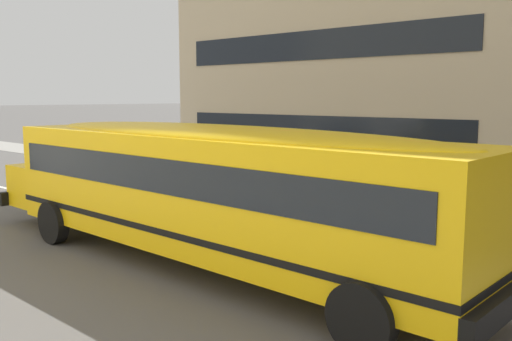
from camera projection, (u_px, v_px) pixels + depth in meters
name	position (u px, v px, depth m)	size (l,w,h in m)	color
ground_plane	(377.00, 279.00, 9.75)	(400.00, 400.00, 0.00)	#54514F
lane_centreline	(377.00, 279.00, 9.74)	(110.00, 0.16, 0.01)	silver
school_bus	(205.00, 183.00, 10.33)	(12.02, 2.92, 2.68)	yellow
parked_car_dark_blue_by_entrance	(77.00, 150.00, 24.65)	(3.96, 2.00, 1.64)	navy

